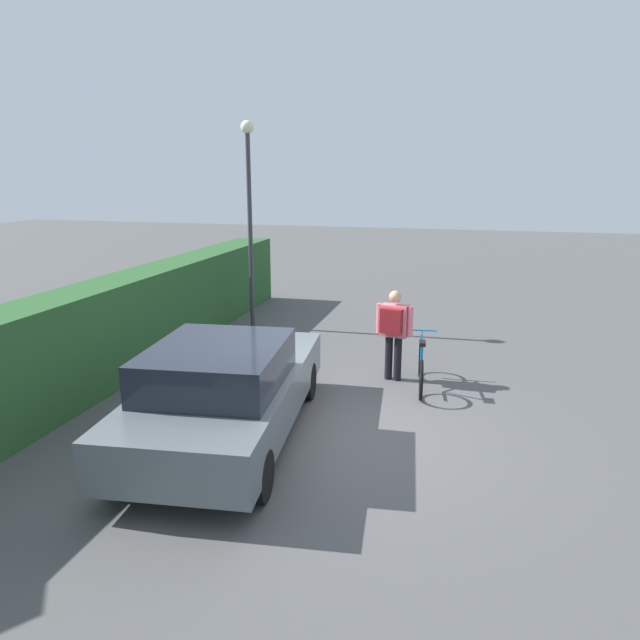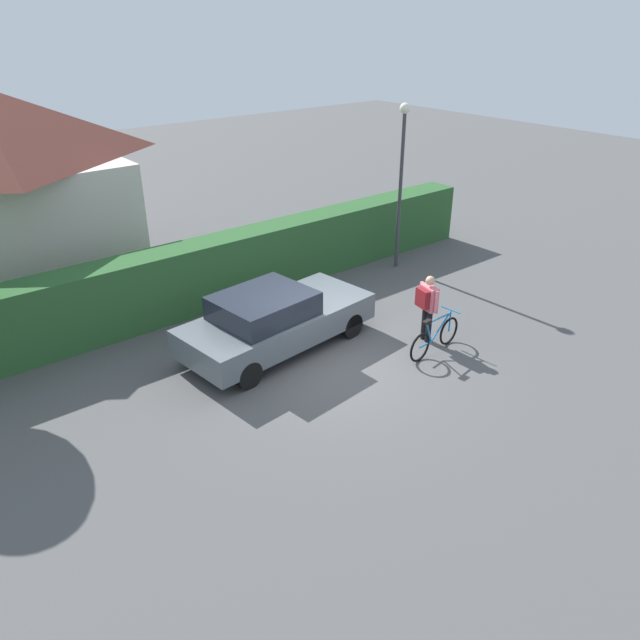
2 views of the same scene
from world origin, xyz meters
name	(u,v)px [view 2 (image 2 of 2)]	position (x,y,z in m)	size (l,w,h in m)	color
ground_plane	(330,365)	(0.00, 0.00, 0.00)	(60.00, 60.00, 0.00)	#4F4F4F
hedge_row	(224,269)	(0.00, 4.18, 0.84)	(16.35, 0.90, 1.68)	#29562A
parked_car_near	(274,320)	(-0.48, 1.30, 0.71)	(4.54, 2.25, 1.39)	slate
bicycle	(435,337)	(2.10, -1.01, 0.37)	(1.70, 0.50, 0.90)	black
person_rider	(427,303)	(2.35, -0.51, 0.94)	(0.41, 0.63, 1.56)	black
street_lamp	(402,166)	(5.05, 3.08, 2.90)	(0.28, 0.28, 4.53)	#38383D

